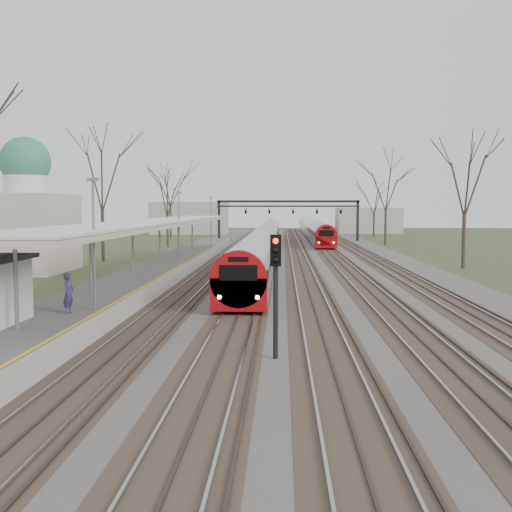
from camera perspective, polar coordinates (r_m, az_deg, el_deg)
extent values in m
cube|color=#474442|center=(65.19, 2.84, -0.01)|extent=(24.00, 160.00, 0.10)
cube|color=#4C3828|center=(65.42, -2.42, 0.04)|extent=(2.60, 160.00, 0.06)
cube|color=gray|center=(65.48, -3.04, 0.11)|extent=(0.07, 160.00, 0.12)
cube|color=gray|center=(65.36, -1.79, 0.10)|extent=(0.07, 160.00, 0.12)
cube|color=#4C3828|center=(65.22, 0.65, 0.03)|extent=(2.60, 160.00, 0.06)
cube|color=gray|center=(65.24, 0.02, 0.10)|extent=(0.07, 160.00, 0.12)
cube|color=gray|center=(65.20, 1.28, 0.09)|extent=(0.07, 160.00, 0.12)
cube|color=#4C3828|center=(65.21, 3.72, 0.02)|extent=(2.60, 160.00, 0.06)
cube|color=gray|center=(65.19, 3.09, 0.09)|extent=(0.07, 160.00, 0.12)
cube|color=gray|center=(65.22, 4.35, 0.08)|extent=(0.07, 160.00, 0.12)
cube|color=#4C3828|center=(65.38, 6.79, 0.01)|extent=(2.60, 160.00, 0.06)
cube|color=gray|center=(65.33, 6.16, 0.08)|extent=(0.07, 160.00, 0.12)
cube|color=gray|center=(65.44, 7.42, 0.07)|extent=(0.07, 160.00, 0.12)
cube|color=#4C3828|center=(65.74, 9.83, 0.00)|extent=(2.60, 160.00, 0.06)
cube|color=gray|center=(65.65, 9.21, 0.07)|extent=(0.07, 160.00, 0.12)
cube|color=gray|center=(65.84, 10.45, 0.06)|extent=(0.07, 160.00, 0.12)
cube|color=#9E9B93|center=(48.47, -7.75, -0.99)|extent=(3.50, 69.00, 1.00)
cylinder|color=slate|center=(21.88, -20.56, -2.36)|extent=(0.14, 0.14, 3.00)
cylinder|color=slate|center=(29.38, -14.48, -0.59)|extent=(0.14, 0.14, 3.00)
cylinder|color=slate|center=(37.08, -10.90, 0.45)|extent=(0.14, 0.14, 3.00)
cylinder|color=slate|center=(44.89, -8.56, 1.14)|extent=(0.14, 0.14, 3.00)
cylinder|color=slate|center=(52.76, -6.91, 1.62)|extent=(0.14, 0.14, 3.00)
cylinder|color=slate|center=(60.66, -5.69, 1.97)|extent=(0.14, 0.14, 3.00)
cube|color=silver|center=(43.85, -8.83, 3.09)|extent=(4.10, 50.00, 0.12)
cube|color=#C2B896|center=(43.86, -8.83, 2.87)|extent=(4.10, 50.00, 0.25)
cube|color=beige|center=(52.63, -21.71, 1.88)|extent=(10.00, 8.00, 6.00)
cylinder|color=silver|center=(51.86, -19.80, 6.55)|extent=(3.20, 3.20, 2.50)
sphere|color=#2D7056|center=(51.92, -19.84, 7.87)|extent=(3.80, 3.80, 3.80)
cube|color=black|center=(95.50, -3.31, 3.12)|extent=(0.35, 0.35, 6.00)
cube|color=black|center=(95.67, 9.02, 3.08)|extent=(0.35, 0.35, 6.00)
cube|color=black|center=(95.02, 2.87, 4.87)|extent=(21.00, 0.35, 0.35)
cube|color=black|center=(95.01, 2.86, 4.45)|extent=(21.00, 0.25, 0.25)
cube|color=black|center=(94.97, -0.92, 4.03)|extent=(0.32, 0.22, 0.85)
sphere|color=#0CFF19|center=(94.83, -0.92, 4.18)|extent=(0.16, 0.16, 0.16)
cube|color=black|center=(94.83, 1.20, 4.03)|extent=(0.32, 0.22, 0.85)
sphere|color=#0CFF19|center=(94.69, 1.20, 4.18)|extent=(0.16, 0.16, 0.16)
cube|color=black|center=(94.82, 3.32, 4.02)|extent=(0.32, 0.22, 0.85)
sphere|color=#0CFF19|center=(94.68, 3.32, 4.17)|extent=(0.16, 0.16, 0.16)
cube|color=black|center=(94.94, 5.44, 4.01)|extent=(0.32, 0.22, 0.85)
sphere|color=#0CFF19|center=(94.80, 5.44, 4.16)|extent=(0.16, 0.16, 0.16)
cube|color=black|center=(95.19, 7.54, 3.99)|extent=(0.32, 0.22, 0.85)
sphere|color=#0CFF19|center=(95.05, 7.55, 4.14)|extent=(0.16, 0.16, 0.16)
cylinder|color=#2D231C|center=(60.35, -13.46, 1.84)|extent=(0.30, 0.30, 4.95)
cylinder|color=#2D231C|center=(54.07, 17.98, 1.24)|extent=(0.30, 0.30, 4.50)
cube|color=#AAACB5|center=(73.59, 0.85, 1.31)|extent=(2.55, 90.00, 1.60)
cylinder|color=#AAACB5|center=(73.56, 0.85, 1.81)|extent=(2.60, 89.70, 2.60)
cube|color=black|center=(73.56, 0.85, 1.89)|extent=(2.62, 89.40, 0.55)
cube|color=#9E090D|center=(28.89, -1.55, -3.43)|extent=(2.55, 0.50, 1.50)
cylinder|color=#9E090D|center=(28.86, -1.54, -2.04)|extent=(2.60, 0.60, 2.60)
cube|color=black|center=(28.56, -1.58, -1.50)|extent=(1.70, 0.12, 0.70)
sphere|color=white|center=(28.78, -3.27, -3.67)|extent=(0.22, 0.22, 0.22)
sphere|color=white|center=(28.66, 0.13, -3.69)|extent=(0.22, 0.22, 0.22)
cube|color=black|center=(73.64, 0.85, 0.59)|extent=(1.80, 89.00, 0.35)
cube|color=#AAACB5|center=(111.78, 4.97, 2.31)|extent=(2.55, 75.00, 1.60)
cylinder|color=#AAACB5|center=(111.76, 4.97, 2.64)|extent=(2.60, 74.70, 2.60)
cube|color=black|center=(111.76, 4.97, 2.69)|extent=(2.62, 74.40, 0.55)
cube|color=#9E090D|center=(74.47, 6.26, 1.28)|extent=(2.55, 0.50, 1.50)
cylinder|color=#9E090D|center=(74.49, 6.26, 1.82)|extent=(2.60, 0.60, 2.60)
cube|color=black|center=(74.21, 6.27, 2.04)|extent=(1.70, 0.12, 0.70)
sphere|color=white|center=(74.23, 5.61, 1.20)|extent=(0.22, 0.22, 0.22)
sphere|color=white|center=(74.34, 6.92, 1.19)|extent=(0.22, 0.22, 0.22)
cube|color=black|center=(111.82, 4.96, 1.84)|extent=(1.80, 74.00, 0.35)
imported|color=#362E5A|center=(24.79, -16.31, -3.20)|extent=(0.42, 0.59, 1.55)
cylinder|color=black|center=(20.54, 1.76, -3.92)|extent=(0.16, 0.16, 4.00)
cube|color=black|center=(20.22, 1.76, 0.51)|extent=(0.35, 0.22, 1.00)
sphere|color=#FF0C05|center=(20.07, 1.76, 1.34)|extent=(0.18, 0.18, 0.18)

